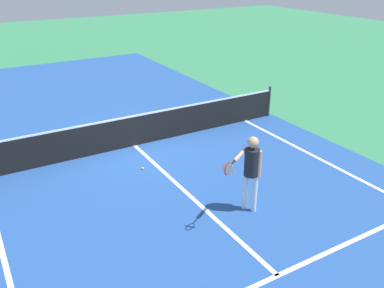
% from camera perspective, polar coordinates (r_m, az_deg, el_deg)
% --- Properties ---
extents(ground_plane, '(60.00, 60.00, 0.00)m').
position_cam_1_polar(ground_plane, '(12.38, -7.96, -0.23)').
color(ground_plane, '#337F51').
extents(court_surface_inbounds, '(10.62, 24.40, 0.00)m').
position_cam_1_polar(court_surface_inbounds, '(12.38, -7.96, -0.22)').
color(court_surface_inbounds, '#234C93').
rests_on(court_surface_inbounds, ground_plane).
extents(line_service_near, '(8.22, 0.10, 0.01)m').
position_cam_1_polar(line_service_near, '(7.74, 11.81, -17.45)').
color(line_service_near, white).
rests_on(line_service_near, ground_plane).
extents(line_center_service, '(0.10, 6.40, 0.01)m').
position_cam_1_polar(line_center_service, '(9.82, -0.60, -6.92)').
color(line_center_service, white).
rests_on(line_center_service, ground_plane).
extents(net, '(10.33, 0.09, 1.07)m').
position_cam_1_polar(net, '(12.19, -8.09, 1.88)').
color(net, '#33383D').
rests_on(net, ground_plane).
extents(player_near, '(1.17, 0.65, 1.76)m').
position_cam_1_polar(player_near, '(8.78, 8.20, -3.02)').
color(player_near, white).
rests_on(player_near, ground_plane).
extents(tennis_ball_near_net, '(0.07, 0.07, 0.07)m').
position_cam_1_polar(tennis_ball_near_net, '(10.96, -6.86, -3.39)').
color(tennis_ball_near_net, '#CCE033').
rests_on(tennis_ball_near_net, ground_plane).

